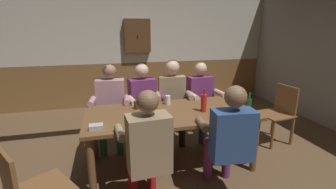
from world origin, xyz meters
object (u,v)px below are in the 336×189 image
Objects in this scene: bottle_1 at (204,103)px; pint_glass_2 at (168,100)px; chair_empty_near_right at (279,112)px; person_0 at (111,103)px; table_candle at (153,102)px; bottle_0 at (249,104)px; condiment_caddy at (96,127)px; plate_0 at (138,125)px; person_2 at (172,97)px; person_3 at (202,97)px; person_5 at (229,136)px; pint_glass_0 at (156,111)px; wall_dart_cabinet at (137,36)px; pint_glass_1 at (150,103)px; plate_1 at (232,117)px; pint_glass_3 at (144,102)px; person_1 at (144,100)px; person_4 at (147,146)px; pint_glass_4 at (137,105)px; dining_table at (171,118)px.

bottle_1 reaches higher than pint_glass_2.
person_0 is at bearing 71.60° from chair_empty_near_right.
bottle_0 is (1.10, -0.54, 0.05)m from table_candle.
plate_0 is (0.43, -0.00, -0.02)m from condiment_caddy.
person_2 is at bearing 57.16° from plate_0.
person_5 is (-0.28, -1.43, 0.01)m from person_3.
person_3 is at bearing 42.00° from plate_0.
wall_dart_cabinet is at bearing 86.50° from pint_glass_0.
bottle_1 is at bearing -25.55° from pint_glass_1.
plate_1 is (1.09, -0.05, 0.00)m from plate_0.
wall_dart_cabinet is at bearing -74.04° from person_2.
person_3 is 1.20m from chair_empty_near_right.
pint_glass_3 is (-0.71, 0.99, 0.11)m from person_5.
table_candle is at bearing 171.78° from pint_glass_2.
person_1 reaches higher than pint_glass_1.
pint_glass_2 reaches higher than condiment_caddy.
person_4 is (-0.64, -1.43, -0.02)m from person_2.
wall_dart_cabinet is at bearing 74.06° from condiment_caddy.
person_1 is 5.20× the size of bottle_0.
table_candle is 1.23m from bottle_0.
chair_empty_near_right is 7.12× the size of pint_glass_2.
bottle_0 reaches higher than table_candle.
wall_dart_cabinet is (0.12, 2.30, 0.79)m from table_candle.
plate_1 is (0.22, 0.34, 0.06)m from person_5.
bottle_1 is 2.84m from wall_dart_cabinet.
pint_glass_4 is (-1.03, 0.59, 0.04)m from plate_1.
person_4 is at bearing 74.04° from person_1.
bottle_0 reaches higher than pint_glass_2.
plate_0 is 1.91× the size of pint_glass_1.
wall_dart_cabinet is (-0.98, 2.84, 0.74)m from bottle_0.
bottle_1 is at bearing -47.22° from pint_glass_2.
person_5 is (0.42, -0.71, 0.03)m from dining_table.
bottle_0 is at bearing -29.62° from pint_glass_2.
person_1 is 1.39m from plate_1.
person_4 is 1.39× the size of chair_empty_near_right.
person_5 is at bearing -16.89° from condiment_caddy.
person_4 is at bearing -173.40° from person_5.
person_5 is 4.70× the size of plate_1.
person_5 is at bearing -59.39° from dining_table.
pint_glass_4 is at bearing 137.48° from person_5.
bottle_1 reaches higher than table_candle.
condiment_caddy is 1.22× the size of pint_glass_3.
bottle_1 is at bearing 64.71° from person_3.
person_1 reaches higher than bottle_0.
person_4 is at bearing -161.82° from plate_1.
plate_1 is at bearing 120.31° from person_1.
plate_0 is at bearing 37.54° from person_3.
condiment_caddy is at bearing -141.44° from pint_glass_1.
pint_glass_1 is (-0.07, -0.12, 0.03)m from table_candle.
person_0 reaches higher than pint_glass_2.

